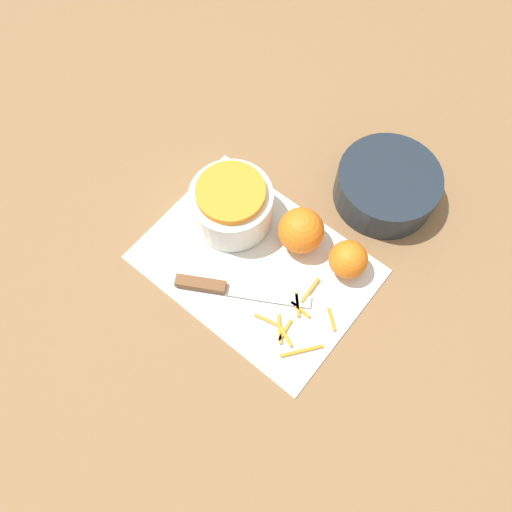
# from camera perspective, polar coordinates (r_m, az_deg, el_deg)

# --- Properties ---
(ground_plane) EXTENTS (4.00, 4.00, 0.00)m
(ground_plane) POSITION_cam_1_polar(r_m,az_deg,el_deg) (0.88, 0.00, -0.96)
(ground_plane) COLOR olive
(cutting_board) EXTENTS (0.39, 0.28, 0.01)m
(cutting_board) POSITION_cam_1_polar(r_m,az_deg,el_deg) (0.88, 0.00, -0.89)
(cutting_board) COLOR silver
(cutting_board) RESTS_ON ground_plane
(bowl_speckled) EXTENTS (0.15, 0.15, 0.09)m
(bowl_speckled) POSITION_cam_1_polar(r_m,az_deg,el_deg) (0.88, -2.82, 5.95)
(bowl_speckled) COLOR silver
(bowl_speckled) RESTS_ON cutting_board
(bowl_dark) EXTENTS (0.19, 0.19, 0.07)m
(bowl_dark) POSITION_cam_1_polar(r_m,az_deg,el_deg) (0.94, 14.68, 7.73)
(bowl_dark) COLOR #1E2833
(bowl_dark) RESTS_ON ground_plane
(knife) EXTENTS (0.21, 0.13, 0.02)m
(knife) POSITION_cam_1_polar(r_m,az_deg,el_deg) (0.85, -4.36, -3.55)
(knife) COLOR brown
(knife) RESTS_ON cutting_board
(orange_left) EXTENTS (0.08, 0.08, 0.08)m
(orange_left) POSITION_cam_1_polar(r_m,az_deg,el_deg) (0.86, 5.16, 2.91)
(orange_left) COLOR orange
(orange_left) RESTS_ON cutting_board
(orange_right) EXTENTS (0.07, 0.07, 0.07)m
(orange_right) POSITION_cam_1_polar(r_m,az_deg,el_deg) (0.85, 10.49, -0.38)
(orange_right) COLOR orange
(orange_right) RESTS_ON cutting_board
(peel_pile) EXTENTS (0.12, 0.15, 0.01)m
(peel_pile) POSITION_cam_1_polar(r_m,az_deg,el_deg) (0.84, 4.54, -7.49)
(peel_pile) COLOR orange
(peel_pile) RESTS_ON cutting_board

